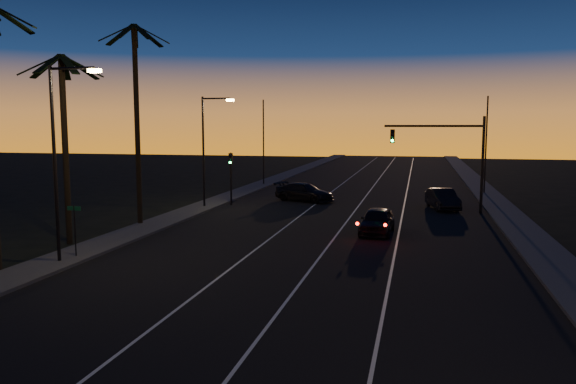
% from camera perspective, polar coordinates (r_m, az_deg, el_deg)
% --- Properties ---
extents(road, '(20.00, 170.00, 0.01)m').
position_cam_1_polar(road, '(33.26, 4.20, -4.23)').
color(road, black).
rests_on(road, ground).
extents(sidewalk_left, '(2.40, 170.00, 0.16)m').
position_cam_1_polar(sidewalk_left, '(36.65, -13.40, -3.25)').
color(sidewalk_left, '#393936').
rests_on(sidewalk_left, ground).
extents(sidewalk_right, '(2.40, 170.00, 0.16)m').
position_cam_1_polar(sidewalk_right, '(33.43, 23.59, -4.60)').
color(sidewalk_right, '#393936').
rests_on(sidewalk_right, ground).
extents(lane_stripe_left, '(0.12, 160.00, 0.01)m').
position_cam_1_polar(lane_stripe_left, '(33.84, -0.84, -4.00)').
color(lane_stripe_left, silver).
rests_on(lane_stripe_left, road).
extents(lane_stripe_mid, '(0.12, 160.00, 0.01)m').
position_cam_1_polar(lane_stripe_mid, '(33.18, 5.05, -4.24)').
color(lane_stripe_mid, silver).
rests_on(lane_stripe_mid, road).
extents(lane_stripe_right, '(0.12, 160.00, 0.01)m').
position_cam_1_polar(lane_stripe_right, '(32.89, 11.12, -4.45)').
color(lane_stripe_right, silver).
rests_on(lane_stripe_right, road).
extents(palm_mid, '(4.25, 4.16, 10.03)m').
position_cam_1_polar(palm_mid, '(31.97, -21.78, 6.13)').
color(palm_mid, black).
rests_on(palm_mid, ground).
extents(palm_far, '(4.25, 4.16, 12.53)m').
position_cam_1_polar(palm_far, '(36.59, -15.14, 8.53)').
color(palm_far, black).
rests_on(palm_far, ground).
extents(streetlight_left_near, '(2.55, 0.26, 9.00)m').
position_cam_1_polar(streetlight_left_near, '(27.28, -22.17, 4.11)').
color(streetlight_left_near, black).
rests_on(streetlight_left_near, ground).
extents(streetlight_left_far, '(2.55, 0.26, 8.50)m').
position_cam_1_polar(streetlight_left_far, '(43.23, -8.22, 5.02)').
color(streetlight_left_far, black).
rests_on(streetlight_left_far, ground).
extents(street_sign, '(0.70, 0.06, 2.60)m').
position_cam_1_polar(street_sign, '(28.53, -20.85, -3.14)').
color(street_sign, black).
rests_on(street_sign, ground).
extents(signal_mast, '(7.10, 0.41, 7.00)m').
position_cam_1_polar(signal_mast, '(42.32, 16.03, 4.41)').
color(signal_mast, black).
rests_on(signal_mast, ground).
extents(signal_post, '(0.28, 0.37, 4.20)m').
position_cam_1_polar(signal_post, '(44.80, -5.83, 2.33)').
color(signal_post, black).
rests_on(signal_post, ground).
extents(far_pole_left, '(0.14, 0.14, 9.00)m').
position_cam_1_polar(far_pole_left, '(59.48, -2.51, 5.02)').
color(far_pole_left, black).
rests_on(far_pole_left, ground).
extents(far_pole_right, '(0.14, 0.14, 9.00)m').
position_cam_1_polar(far_pole_right, '(54.61, 19.47, 4.47)').
color(far_pole_right, black).
rests_on(far_pole_right, ground).
extents(lead_car, '(2.01, 5.04, 1.52)m').
position_cam_1_polar(lead_car, '(33.46, 9.05, -2.90)').
color(lead_car, black).
rests_on(lead_car, road).
extents(right_car, '(2.66, 4.93, 1.54)m').
position_cam_1_polar(right_car, '(44.20, 15.43, -0.69)').
color(right_car, black).
rests_on(right_car, road).
extents(cross_car, '(5.63, 3.92, 1.51)m').
position_cam_1_polar(cross_car, '(47.03, 1.68, -0.02)').
color(cross_car, black).
rests_on(cross_car, road).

